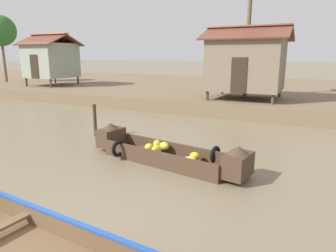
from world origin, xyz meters
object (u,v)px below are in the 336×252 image
stilt_house_mid_left (246,63)px  banana_boat (166,152)px  palm_tree_far (1,31)px  mooring_post (95,120)px  stilt_house_left (51,60)px

stilt_house_mid_left → banana_boat: bearing=-91.6°
palm_tree_far → mooring_post: bearing=-27.8°
palm_tree_far → mooring_post: (17.97, -9.49, -4.60)m
stilt_house_left → mooring_post: size_ratio=3.22×
palm_tree_far → mooring_post: palm_tree_far is taller
banana_boat → stilt_house_mid_left: stilt_house_mid_left is taller
palm_tree_far → mooring_post: 20.84m
banana_boat → palm_tree_far: palm_tree_far is taller
banana_boat → mooring_post: (-3.91, 1.58, 0.32)m
banana_boat → palm_tree_far: bearing=153.2°
mooring_post → banana_boat: bearing=-22.0°
banana_boat → stilt_house_left: stilt_house_left is taller
banana_boat → mooring_post: 4.23m
stilt_house_mid_left → stilt_house_left: bearing=176.2°
banana_boat → mooring_post: mooring_post is taller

